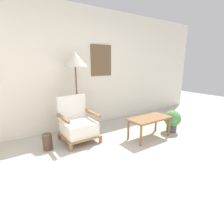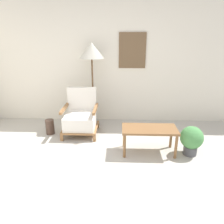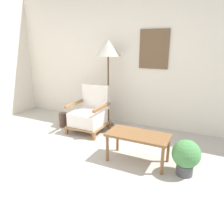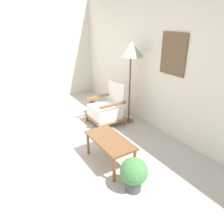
{
  "view_description": "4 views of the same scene",
  "coord_description": "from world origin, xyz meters",
  "px_view_note": "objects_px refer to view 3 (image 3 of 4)",
  "views": [
    {
      "loc": [
        -1.69,
        -1.36,
        1.49
      ],
      "look_at": [
        0.21,
        1.39,
        0.55
      ],
      "focal_mm": 28.0,
      "sensor_mm": 36.0,
      "label": 1
    },
    {
      "loc": [
        0.35,
        -2.29,
        1.86
      ],
      "look_at": [
        0.21,
        1.39,
        0.55
      ],
      "focal_mm": 35.0,
      "sensor_mm": 36.0,
      "label": 2
    },
    {
      "loc": [
        1.74,
        -1.77,
        1.67
      ],
      "look_at": [
        0.21,
        1.39,
        0.55
      ],
      "focal_mm": 35.0,
      "sensor_mm": 36.0,
      "label": 3
    },
    {
      "loc": [
        3.29,
        -0.55,
        2.16
      ],
      "look_at": [
        0.21,
        1.39,
        0.55
      ],
      "focal_mm": 35.0,
      "sensor_mm": 36.0,
      "label": 4
    }
  ],
  "objects_px": {
    "armchair": "(89,115)",
    "potted_plant": "(186,156)",
    "vase": "(63,120)",
    "floor_lamp": "(108,50)",
    "coffee_table": "(138,138)"
  },
  "relations": [
    {
      "from": "floor_lamp",
      "to": "armchair",
      "type": "bearing_deg",
      "value": -114.59
    },
    {
      "from": "vase",
      "to": "coffee_table",
      "type": "bearing_deg",
      "value": -19.41
    },
    {
      "from": "coffee_table",
      "to": "vase",
      "type": "xyz_separation_m",
      "value": [
        -1.86,
        0.66,
        -0.23
      ]
    },
    {
      "from": "armchair",
      "to": "potted_plant",
      "type": "bearing_deg",
      "value": -21.35
    },
    {
      "from": "vase",
      "to": "armchair",
      "type": "bearing_deg",
      "value": 4.61
    },
    {
      "from": "armchair",
      "to": "coffee_table",
      "type": "xyz_separation_m",
      "value": [
        1.25,
        -0.7,
        0.04
      ]
    },
    {
      "from": "armchair",
      "to": "potted_plant",
      "type": "xyz_separation_m",
      "value": [
        1.92,
        -0.75,
        -0.06
      ]
    },
    {
      "from": "armchair",
      "to": "potted_plant",
      "type": "height_order",
      "value": "armchair"
    },
    {
      "from": "floor_lamp",
      "to": "coffee_table",
      "type": "bearing_deg",
      "value": -47.29
    },
    {
      "from": "armchair",
      "to": "vase",
      "type": "distance_m",
      "value": 0.64
    },
    {
      "from": "armchair",
      "to": "floor_lamp",
      "type": "relative_size",
      "value": 0.51
    },
    {
      "from": "vase",
      "to": "potted_plant",
      "type": "relative_size",
      "value": 0.6
    },
    {
      "from": "vase",
      "to": "potted_plant",
      "type": "bearing_deg",
      "value": -15.49
    },
    {
      "from": "potted_plant",
      "to": "armchair",
      "type": "bearing_deg",
      "value": 158.65
    },
    {
      "from": "vase",
      "to": "potted_plant",
      "type": "height_order",
      "value": "potted_plant"
    }
  ]
}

